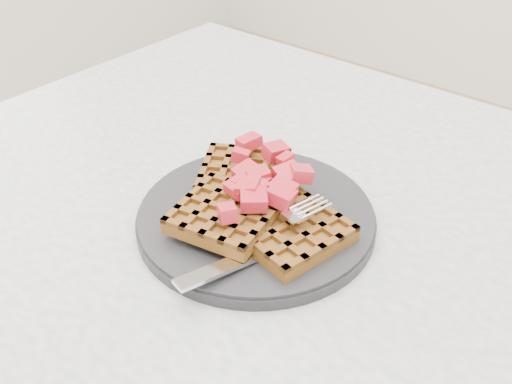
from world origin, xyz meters
TOP-DOWN VIEW (x-y plane):
  - table at (0.00, 0.00)m, footprint 1.20×0.80m
  - plate at (-0.14, -0.02)m, footprint 0.25×0.25m
  - waffles at (-0.14, -0.03)m, footprint 0.22×0.19m
  - strawberry_pile at (-0.14, -0.02)m, footprint 0.15×0.15m
  - fork at (-0.09, -0.06)m, footprint 0.06×0.18m

SIDE VIEW (x-z plane):
  - table at x=0.00m, z-range 0.26..1.01m
  - plate at x=-0.14m, z-range 0.75..0.77m
  - fork at x=-0.09m, z-range 0.77..0.78m
  - waffles at x=-0.14m, z-range 0.76..0.79m
  - strawberry_pile at x=-0.14m, z-range 0.79..0.82m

